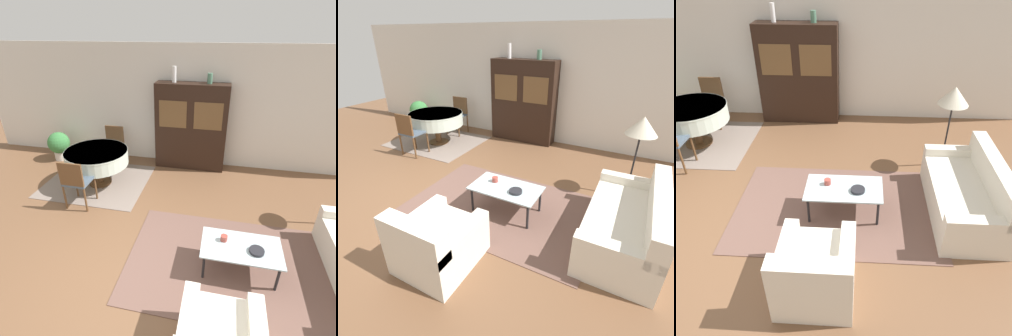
{
  "view_description": "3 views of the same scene",
  "coord_description": "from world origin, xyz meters",
  "views": [
    {
      "loc": [
        0.99,
        -2.26,
        2.95
      ],
      "look_at": [
        0.2,
        1.4,
        0.95
      ],
      "focal_mm": 28.0,
      "sensor_mm": 36.0,
      "label": 1
    },
    {
      "loc": [
        2.95,
        -2.5,
        2.45
      ],
      "look_at": [
        1.39,
        0.42,
        0.75
      ],
      "focal_mm": 28.0,
      "sensor_mm": 36.0,
      "label": 2
    },
    {
      "loc": [
        1.6,
        -3.04,
        3.12
      ],
      "look_at": [
        1.39,
        0.42,
        0.75
      ],
      "focal_mm": 35.0,
      "sensor_mm": 36.0,
      "label": 3
    }
  ],
  "objects": [
    {
      "name": "ground_plane",
      "position": [
        0.0,
        0.0,
        0.0
      ],
      "size": [
        14.0,
        14.0,
        0.0
      ],
      "primitive_type": "plane",
      "color": "brown"
    },
    {
      "name": "wall_back",
      "position": [
        0.0,
        3.63,
        1.35
      ],
      "size": [
        10.0,
        0.06,
        2.7
      ],
      "color": "silver",
      "rests_on": "ground_plane"
    },
    {
      "name": "area_rug",
      "position": [
        1.29,
        0.5,
        0.01
      ],
      "size": [
        2.89,
        1.91,
        0.01
      ],
      "color": "brown",
      "rests_on": "ground_plane"
    },
    {
      "name": "dining_rug",
      "position": [
        -1.54,
        2.22,
        0.01
      ],
      "size": [
        2.11,
        1.79,
        0.01
      ],
      "color": "gray",
      "rests_on": "ground_plane"
    },
    {
      "name": "couch",
      "position": [
        3.07,
        0.54,
        0.3
      ],
      "size": [
        0.87,
        1.75,
        0.83
      ],
      "rotation": [
        0.0,
        0.0,
        1.57
      ],
      "color": "silver",
      "rests_on": "ground_plane"
    },
    {
      "name": "armchair",
      "position": [
        1.18,
        -0.86,
        0.3
      ],
      "size": [
        0.8,
        0.9,
        0.8
      ],
      "color": "silver",
      "rests_on": "ground_plane"
    },
    {
      "name": "coffee_table",
      "position": [
        1.39,
        0.42,
        0.39
      ],
      "size": [
        1.04,
        0.58,
        0.42
      ],
      "color": "black",
      "rests_on": "area_rug"
    },
    {
      "name": "display_cabinet",
      "position": [
        0.3,
        3.37,
        0.97
      ],
      "size": [
        1.58,
        0.42,
        1.94
      ],
      "color": "black",
      "rests_on": "ground_plane"
    },
    {
      "name": "dining_table",
      "position": [
        -1.46,
        2.17,
        0.61
      ],
      "size": [
        1.28,
        1.28,
        0.76
      ],
      "color": "brown",
      "rests_on": "dining_rug"
    },
    {
      "name": "dining_chair_far",
      "position": [
        -1.46,
        3.02,
        0.56
      ],
      "size": [
        0.44,
        0.44,
        0.95
      ],
      "rotation": [
        0.0,
        0.0,
        3.14
      ],
      "color": "brown",
      "rests_on": "dining_rug"
    },
    {
      "name": "floor_lamp",
      "position": [
        2.99,
        1.74,
        1.19
      ],
      "size": [
        0.46,
        0.46,
        1.38
      ],
      "color": "black",
      "rests_on": "ground_plane"
    },
    {
      "name": "cup",
      "position": [
        1.16,
        0.49,
        0.47
      ],
      "size": [
        0.09,
        0.09,
        0.08
      ],
      "color": "#9E4238",
      "rests_on": "coffee_table"
    },
    {
      "name": "bowl",
      "position": [
        1.58,
        0.36,
        0.45
      ],
      "size": [
        0.19,
        0.19,
        0.04
      ],
      "color": "#232328",
      "rests_on": "coffee_table"
    },
    {
      "name": "vase_tall",
      "position": [
        -0.09,
        3.37,
        2.1
      ],
      "size": [
        0.09,
        0.09,
        0.32
      ],
      "color": "white",
      "rests_on": "display_cabinet"
    },
    {
      "name": "vase_short",
      "position": [
        0.65,
        3.37,
        2.05
      ],
      "size": [
        0.11,
        0.11,
        0.21
      ],
      "color": "#4C7A60",
      "rests_on": "display_cabinet"
    }
  ]
}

